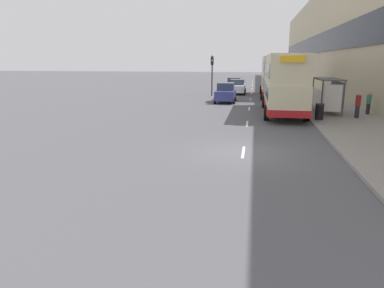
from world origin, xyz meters
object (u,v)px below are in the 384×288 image
pedestrian_at_shelter (358,105)px  traffic_light_far_kerb (212,69)px  car_0 (267,76)px  pedestrian_1 (369,103)px  pedestrian_2 (311,96)px  bus_shelter (331,89)px  car_1 (226,93)px  car_3 (237,87)px  litter_bin (319,112)px  double_decker_bus_near (284,83)px  double_decker_bus_ahead (274,76)px  car_2 (234,84)px

pedestrian_at_shelter → traffic_light_far_kerb: 18.75m
car_0 → pedestrian_at_shelter: pedestrian_at_shelter is taller
pedestrian_1 → pedestrian_2: size_ratio=0.96×
bus_shelter → car_0: size_ratio=1.09×
car_1 → pedestrian_2: car_1 is taller
bus_shelter → car_3: (-7.48, 15.20, -1.02)m
car_1 → traffic_light_far_kerb: size_ratio=0.90×
pedestrian_at_shelter → litter_bin: bearing=-155.4°
car_3 → pedestrian_1: car_3 is taller
pedestrian_1 → pedestrian_at_shelter: bearing=-123.2°
pedestrian_1 → traffic_light_far_kerb: 18.17m
litter_bin → traffic_light_far_kerb: bearing=119.5°
bus_shelter → litter_bin: bearing=-111.4°
pedestrian_at_shelter → bus_shelter: bearing=125.6°
traffic_light_far_kerb → car_0: bearing=78.5°
double_decker_bus_near → traffic_light_far_kerb: (-6.88, 12.73, 0.71)m
car_0 → pedestrian_1: pedestrian_1 is taller
double_decker_bus_ahead → car_3: (-4.12, 2.60, -1.43)m
pedestrian_at_shelter → litter_bin: size_ratio=1.64×
car_1 → pedestrian_1: bearing=148.2°
pedestrian_2 → double_decker_bus_near: bearing=-122.1°
double_decker_bus_near → pedestrian_1: (5.92, -0.02, -1.34)m
double_decker_bus_near → pedestrian_2: double_decker_bus_near is taller
car_2 → litter_bin: car_2 is taller
car_3 → pedestrian_1: (10.10, -15.25, 0.09)m
car_1 → car_3: size_ratio=0.92×
car_0 → car_1: size_ratio=0.96×
car_3 → pedestrian_at_shelter: pedestrian_at_shelter is taller
double_decker_bus_near → car_0: size_ratio=2.63×
double_decker_bus_near → double_decker_bus_ahead: (-0.06, 12.63, 0.00)m
car_3 → double_decker_bus_near: bearing=105.4°
car_3 → pedestrian_2: size_ratio=2.64×
car_2 → pedestrian_1: bearing=116.9°
litter_bin → pedestrian_2: bearing=85.8°
car_2 → car_0: bearing=-101.1°
car_0 → car_2: (-5.24, -26.80, -0.01)m
car_0 → traffic_light_far_kerb: traffic_light_far_kerb is taller
double_decker_bus_near → double_decker_bus_ahead: bearing=90.3°
double_decker_bus_near → car_0: bearing=89.6°
car_3 → pedestrian_at_shelter: (8.86, -17.13, 0.16)m
pedestrian_2 → traffic_light_far_kerb: 12.94m
car_1 → car_3: bearing=-94.1°
double_decker_bus_ahead → pedestrian_at_shelter: (4.74, -14.53, -1.27)m
car_2 → traffic_light_far_kerb: traffic_light_far_kerb is taller
car_3 → double_decker_bus_ahead: bearing=147.7°
pedestrian_1 → double_decker_bus_ahead: bearing=115.3°
car_0 → pedestrian_at_shelter: bearing=-85.0°
bus_shelter → pedestrian_2: size_ratio=2.56×
car_0 → litter_bin: (1.74, -51.26, -0.16)m
car_2 → traffic_light_far_kerb: 9.11m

